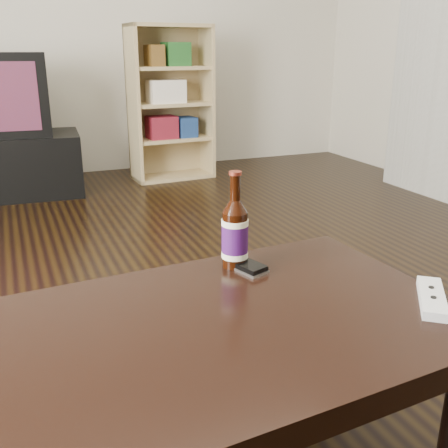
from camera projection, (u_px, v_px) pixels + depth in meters
name	position (u px, v px, depth m)	size (l,w,h in m)	color
floor	(181.00, 380.00, 1.60)	(5.00, 6.00, 0.01)	black
tv_stand	(2.00, 166.00, 3.53)	(1.03, 0.52, 0.41)	black
bookshelf	(169.00, 101.00, 3.93)	(0.62, 0.31, 1.13)	tan
coffee_table	(203.00, 350.00, 1.08)	(1.16, 0.73, 0.42)	black
beer_bottle	(235.00, 234.00, 1.33)	(0.08, 0.08, 0.25)	black
phone	(247.00, 266.00, 1.33)	(0.09, 0.12, 0.02)	#A7A7A9
remote	(432.00, 298.00, 1.16)	(0.16, 0.18, 0.02)	silver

